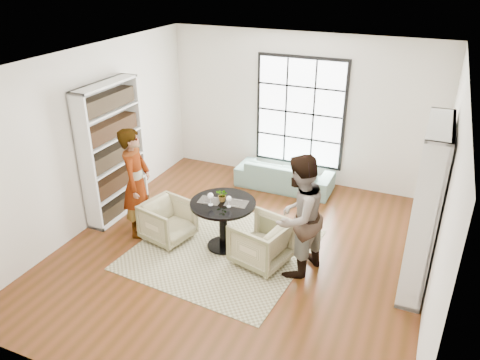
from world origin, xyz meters
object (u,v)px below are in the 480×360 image
at_px(wine_glass_right, 229,199).
at_px(flower_centerpiece, 223,195).
at_px(sofa, 284,175).
at_px(person_right, 298,217).
at_px(armchair_left, 168,221).
at_px(pedestal_table, 223,215).
at_px(armchair_right, 261,242).
at_px(wine_glass_left, 210,196).
at_px(person_left, 136,183).

distance_m(wine_glass_right, flower_centerpiece, 0.21).
height_order(sofa, person_right, person_right).
bearing_deg(armchair_left, pedestal_table, -68.40).
distance_m(armchair_right, wine_glass_right, 0.81).
relative_size(sofa, person_right, 1.03).
relative_size(armchair_right, wine_glass_left, 3.85).
height_order(pedestal_table, wine_glass_left, wine_glass_left).
relative_size(armchair_left, armchair_right, 0.94).
height_order(person_left, wine_glass_left, person_left).
relative_size(person_right, wine_glass_left, 9.07).
height_order(pedestal_table, person_right, person_right).
xyz_separation_m(armchair_right, wine_glass_right, (-0.56, 0.06, 0.59)).
bearing_deg(armchair_right, flower_centerpiece, -90.04).
height_order(sofa, person_left, person_left).
distance_m(armchair_left, person_right, 2.27).
relative_size(sofa, wine_glass_left, 9.36).
xyz_separation_m(pedestal_table, person_left, (-1.49, -0.14, 0.34)).
bearing_deg(wine_glass_right, wine_glass_left, -168.17).
bearing_deg(flower_centerpiece, person_right, -8.26).
relative_size(pedestal_table, person_left, 0.55).
bearing_deg(armchair_right, sofa, -155.08).
xyz_separation_m(armchair_left, person_left, (-0.55, 0.00, 0.60)).
height_order(pedestal_table, wine_glass_right, wine_glass_right).
bearing_deg(person_left, sofa, -50.32).
bearing_deg(person_right, armchair_right, -71.88).
relative_size(person_left, wine_glass_left, 9.10).
bearing_deg(sofa, person_left, 56.83).
bearing_deg(person_right, flower_centerpiece, -80.14).
xyz_separation_m(sofa, armchair_left, (-1.16, -2.57, 0.06)).
bearing_deg(sofa, armchair_left, 66.19).
relative_size(armchair_left, wine_glass_right, 4.09).
relative_size(wine_glass_left, flower_centerpiece, 0.98).
height_order(pedestal_table, person_left, person_left).
distance_m(armchair_right, person_left, 2.26).
height_order(armchair_left, wine_glass_left, wine_glass_left).
height_order(sofa, armchair_right, armchair_right).
xyz_separation_m(wine_glass_left, flower_centerpiece, (0.12, 0.18, -0.04)).
relative_size(person_right, flower_centerpiece, 8.88).
bearing_deg(person_right, armchair_left, -72.06).
height_order(wine_glass_left, wine_glass_right, wine_glass_left).
xyz_separation_m(person_left, wine_glass_right, (1.63, 0.05, 0.01)).
bearing_deg(pedestal_table, armchair_right, -11.73).
distance_m(armchair_left, armchair_right, 1.64).
bearing_deg(person_left, wine_glass_right, -104.98).
distance_m(pedestal_table, wine_glass_right, 0.39).
bearing_deg(sofa, person_right, 112.20).
bearing_deg(person_right, sofa, -140.06).
xyz_separation_m(pedestal_table, flower_centerpiece, (-0.02, 0.04, 0.33)).
bearing_deg(person_right, wine_glass_right, -74.87).
relative_size(pedestal_table, sofa, 0.54).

